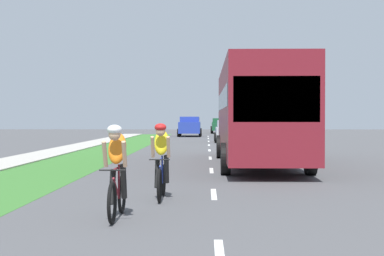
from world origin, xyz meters
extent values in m
plane|color=#4C4C4F|center=(0.00, 20.00, 0.00)|extent=(120.00, 120.00, 0.00)
cube|color=#38722D|center=(-5.16, 20.00, 0.00)|extent=(2.97, 70.00, 0.01)
cube|color=#B2ADA3|center=(-7.57, 20.00, 0.00)|extent=(1.84, 70.00, 0.10)
cube|color=white|center=(0.00, 4.40, 0.00)|extent=(0.12, 1.80, 0.01)
cube|color=white|center=(0.00, 10.00, 0.00)|extent=(0.12, 1.80, 0.01)
cube|color=white|center=(0.00, 15.60, 0.00)|extent=(0.12, 1.80, 0.01)
cube|color=white|center=(0.00, 21.20, 0.00)|extent=(0.12, 1.80, 0.01)
cube|color=white|center=(0.00, 26.80, 0.00)|extent=(0.12, 1.80, 0.01)
cube|color=white|center=(0.00, 32.40, 0.00)|extent=(0.12, 1.80, 0.01)
cube|color=white|center=(0.00, 38.00, 0.00)|extent=(0.12, 1.80, 0.01)
cube|color=white|center=(0.00, 43.60, 0.00)|extent=(0.12, 1.80, 0.01)
cube|color=white|center=(0.00, 49.20, 0.00)|extent=(0.12, 1.80, 0.01)
torus|color=black|center=(-1.66, 7.45, 0.34)|extent=(0.06, 0.68, 0.68)
torus|color=black|center=(-1.66, 6.41, 0.34)|extent=(0.06, 0.68, 0.68)
cylinder|color=maroon|center=(-1.66, 6.83, 0.52)|extent=(0.04, 0.59, 0.43)
cylinder|color=maroon|center=(-1.66, 7.11, 0.62)|extent=(0.04, 0.04, 0.55)
cylinder|color=maroon|center=(-1.66, 6.88, 0.85)|extent=(0.03, 0.55, 0.03)
cylinder|color=black|center=(-1.66, 6.43, 0.86)|extent=(0.42, 0.02, 0.02)
ellipsoid|color=orange|center=(-1.66, 6.95, 1.18)|extent=(0.30, 0.54, 0.63)
sphere|color=tan|center=(-1.66, 6.67, 1.42)|extent=(0.20, 0.20, 0.20)
ellipsoid|color=white|center=(-1.66, 6.67, 1.50)|extent=(0.24, 0.28, 0.16)
cylinder|color=tan|center=(-1.82, 6.67, 1.10)|extent=(0.07, 0.26, 0.45)
cylinder|color=tan|center=(-1.50, 6.67, 1.10)|extent=(0.07, 0.26, 0.45)
cylinder|color=black|center=(-1.76, 7.03, 0.52)|extent=(0.10, 0.30, 0.60)
cylinder|color=black|center=(-1.56, 6.98, 0.62)|extent=(0.10, 0.25, 0.61)
torus|color=black|center=(-1.10, 9.74, 0.34)|extent=(0.06, 0.68, 0.68)
torus|color=black|center=(-1.10, 8.70, 0.34)|extent=(0.06, 0.68, 0.68)
cylinder|color=#23389E|center=(-1.10, 9.12, 0.52)|extent=(0.04, 0.59, 0.43)
cylinder|color=#23389E|center=(-1.10, 9.40, 0.62)|extent=(0.04, 0.04, 0.55)
cylinder|color=#23389E|center=(-1.10, 9.17, 0.85)|extent=(0.03, 0.55, 0.03)
cylinder|color=black|center=(-1.10, 8.72, 0.86)|extent=(0.42, 0.02, 0.02)
ellipsoid|color=yellow|center=(-1.10, 9.24, 1.18)|extent=(0.30, 0.54, 0.63)
sphere|color=tan|center=(-1.10, 8.96, 1.42)|extent=(0.20, 0.20, 0.20)
ellipsoid|color=red|center=(-1.10, 8.96, 1.50)|extent=(0.24, 0.28, 0.16)
cylinder|color=tan|center=(-1.26, 8.96, 1.10)|extent=(0.07, 0.26, 0.45)
cylinder|color=tan|center=(-0.94, 8.96, 1.10)|extent=(0.07, 0.26, 0.45)
cylinder|color=black|center=(-1.20, 9.32, 0.52)|extent=(0.10, 0.30, 0.60)
cylinder|color=black|center=(-1.00, 9.27, 0.62)|extent=(0.10, 0.25, 0.61)
cube|color=maroon|center=(1.65, 18.00, 1.93)|extent=(2.50, 11.60, 3.10)
cube|color=#1E2833|center=(1.65, 18.00, 2.33)|extent=(2.52, 10.67, 0.64)
cube|color=#1E2833|center=(1.65, 12.23, 2.18)|extent=(2.25, 0.06, 1.20)
cylinder|color=black|center=(0.40, 14.23, 0.48)|extent=(0.28, 0.96, 0.96)
cylinder|color=black|center=(2.90, 14.23, 0.48)|extent=(0.28, 0.96, 0.96)
cylinder|color=black|center=(0.40, 21.19, 0.48)|extent=(0.28, 0.96, 0.96)
cylinder|color=black|center=(2.90, 21.19, 0.48)|extent=(0.28, 0.96, 0.96)
cube|color=#A5A8AD|center=(1.38, 36.68, 0.64)|extent=(1.76, 4.30, 0.76)
cube|color=#A5A8AD|center=(1.38, 36.83, 1.26)|extent=(1.55, 2.24, 0.52)
cube|color=#1E2833|center=(1.38, 35.86, 1.24)|extent=(1.44, 0.08, 0.44)
cylinder|color=black|center=(0.50, 35.35, 0.32)|extent=(0.22, 0.64, 0.64)
cylinder|color=black|center=(2.26, 35.35, 0.32)|extent=(0.22, 0.64, 0.64)
cylinder|color=black|center=(0.50, 38.01, 0.32)|extent=(0.22, 0.64, 0.64)
cylinder|color=black|center=(2.26, 38.01, 0.32)|extent=(0.22, 0.64, 0.64)
cube|color=#23389E|center=(-1.67, 48.93, 0.81)|extent=(1.90, 4.70, 1.00)
cube|color=#23389E|center=(-1.67, 49.13, 1.53)|extent=(1.71, 2.91, 0.52)
cube|color=#1E2833|center=(-1.67, 47.87, 1.41)|extent=(1.56, 0.08, 0.44)
cylinder|color=black|center=(-2.62, 47.52, 0.36)|extent=(0.25, 0.72, 0.72)
cylinder|color=black|center=(-0.72, 47.52, 0.36)|extent=(0.25, 0.72, 0.72)
cylinder|color=black|center=(-2.62, 50.34, 0.36)|extent=(0.25, 0.72, 0.72)
cylinder|color=black|center=(-0.72, 50.34, 0.36)|extent=(0.25, 0.72, 0.72)
cube|color=#194C2D|center=(1.42, 59.39, 0.72)|extent=(1.96, 5.10, 0.76)
cube|color=#194C2D|center=(1.42, 58.62, 1.32)|extent=(1.80, 1.78, 0.64)
cube|color=#1E2833|center=(1.42, 57.91, 1.30)|extent=(1.67, 0.08, 0.52)
cube|color=#194C2D|center=(0.51, 60.41, 1.02)|extent=(0.08, 2.81, 0.40)
cube|color=#194C2D|center=(2.32, 60.41, 1.02)|extent=(0.08, 2.81, 0.40)
cube|color=#194C2D|center=(1.42, 61.90, 1.02)|extent=(1.80, 0.08, 0.40)
cylinder|color=black|center=(0.44, 57.86, 0.38)|extent=(0.26, 0.76, 0.76)
cylinder|color=black|center=(2.40, 57.86, 0.38)|extent=(0.26, 0.76, 0.76)
cylinder|color=black|center=(0.44, 60.92, 0.38)|extent=(0.26, 0.76, 0.76)
cylinder|color=black|center=(2.40, 60.92, 0.38)|extent=(0.26, 0.76, 0.76)
camera|label=1|loc=(-0.17, -2.51, 1.69)|focal=53.00mm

